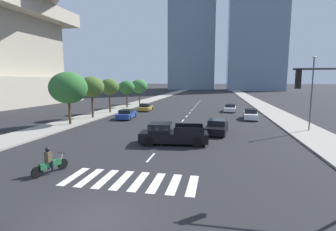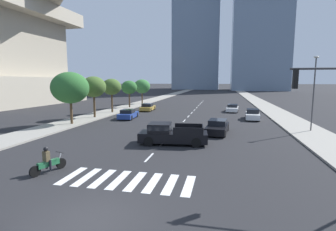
% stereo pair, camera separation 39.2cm
% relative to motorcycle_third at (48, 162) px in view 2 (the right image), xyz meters
% --- Properties ---
extents(ground_plane, '(800.00, 800.00, 0.00)m').
position_rel_motorcycle_third_xyz_m(ground_plane, '(4.66, -3.92, -0.58)').
color(ground_plane, '#232326').
extents(sidewalk_east, '(4.00, 260.00, 0.15)m').
position_rel_motorcycle_third_xyz_m(sidewalk_east, '(17.65, 26.08, -0.51)').
color(sidewalk_east, gray).
rests_on(sidewalk_east, ground).
extents(sidewalk_west, '(4.00, 260.00, 0.15)m').
position_rel_motorcycle_third_xyz_m(sidewalk_west, '(-8.32, 26.08, -0.51)').
color(sidewalk_west, gray).
rests_on(sidewalk_west, ground).
extents(crosswalk_near, '(6.75, 2.57, 0.01)m').
position_rel_motorcycle_third_xyz_m(crosswalk_near, '(4.66, -0.14, -0.58)').
color(crosswalk_near, silver).
rests_on(crosswalk_near, ground).
extents(lane_divider_center, '(0.14, 50.00, 0.01)m').
position_rel_motorcycle_third_xyz_m(lane_divider_center, '(4.66, 27.86, -0.58)').
color(lane_divider_center, silver).
rests_on(lane_divider_center, ground).
extents(motorcycle_third, '(1.00, 2.09, 1.49)m').
position_rel_motorcycle_third_xyz_m(motorcycle_third, '(0.00, 0.00, 0.00)').
color(motorcycle_third, black).
rests_on(motorcycle_third, ground).
extents(pickup_truck, '(5.59, 2.59, 1.67)m').
position_rel_motorcycle_third_xyz_m(pickup_truck, '(5.26, 7.77, 0.23)').
color(pickup_truck, black).
rests_on(pickup_truck, ground).
extents(sedan_blue_0, '(2.13, 4.50, 1.25)m').
position_rel_motorcycle_third_xyz_m(sedan_blue_0, '(-2.98, 20.11, -0.00)').
color(sedan_blue_0, navy).
rests_on(sedan_blue_0, ground).
extents(sedan_black_1, '(2.31, 4.90, 1.30)m').
position_rel_motorcycle_third_xyz_m(sedan_black_1, '(8.92, 12.84, 0.02)').
color(sedan_black_1, black).
rests_on(sedan_black_1, ground).
extents(sedan_white_2, '(2.05, 4.42, 1.34)m').
position_rel_motorcycle_third_xyz_m(sedan_white_2, '(13.25, 22.81, 0.03)').
color(sedan_white_2, silver).
rests_on(sedan_white_2, ground).
extents(sedan_white_3, '(2.16, 4.52, 1.20)m').
position_rel_motorcycle_third_xyz_m(sedan_white_3, '(11.00, 30.88, -0.02)').
color(sedan_white_3, silver).
rests_on(sedan_white_3, ground).
extents(sedan_gold_4, '(1.99, 4.33, 1.24)m').
position_rel_motorcycle_third_xyz_m(sedan_gold_4, '(-3.00, 29.35, -0.01)').
color(sedan_gold_4, '#B28E38').
rests_on(sedan_gold_4, ground).
extents(street_lamp_east, '(0.50, 0.24, 7.23)m').
position_rel_motorcycle_third_xyz_m(street_lamp_east, '(17.95, 15.28, 3.77)').
color(street_lamp_east, '#3F3F42').
rests_on(street_lamp_east, sidewalk_east).
extents(street_tree_nearest, '(4.17, 4.17, 5.87)m').
position_rel_motorcycle_third_xyz_m(street_tree_nearest, '(-7.52, 14.06, 3.66)').
color(street_tree_nearest, '#4C3823').
rests_on(street_tree_nearest, sidewalk_west).
extents(street_tree_second, '(3.26, 3.26, 5.46)m').
position_rel_motorcycle_third_xyz_m(street_tree_second, '(-7.52, 19.47, 3.63)').
color(street_tree_second, '#4C3823').
rests_on(street_tree_second, sidewalk_west).
extents(street_tree_third, '(2.94, 2.94, 5.20)m').
position_rel_motorcycle_third_xyz_m(street_tree_third, '(-7.52, 25.13, 3.49)').
color(street_tree_third, '#4C3823').
rests_on(street_tree_third, sidewalk_west).
extents(street_tree_fourth, '(2.90, 2.90, 4.90)m').
position_rel_motorcycle_third_xyz_m(street_tree_fourth, '(-7.52, 32.80, 3.22)').
color(street_tree_fourth, '#4C3823').
rests_on(street_tree_fourth, sidewalk_west).
extents(street_tree_fifth, '(3.49, 3.49, 5.17)m').
position_rel_motorcycle_third_xyz_m(street_tree_fifth, '(-7.52, 40.46, 3.24)').
color(street_tree_fifth, '#4C3823').
rests_on(street_tree_fifth, sidewalk_west).
extents(office_tower_left_skyline, '(25.93, 27.49, 76.75)m').
position_rel_motorcycle_third_xyz_m(office_tower_left_skyline, '(-6.04, 144.45, 37.27)').
color(office_tower_left_skyline, slate).
rests_on(office_tower_left_skyline, ground).
extents(office_tower_center_skyline, '(27.43, 23.93, 92.96)m').
position_rel_motorcycle_third_xyz_m(office_tower_center_skyline, '(27.33, 130.01, 42.27)').
color(office_tower_center_skyline, slate).
rests_on(office_tower_center_skyline, ground).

